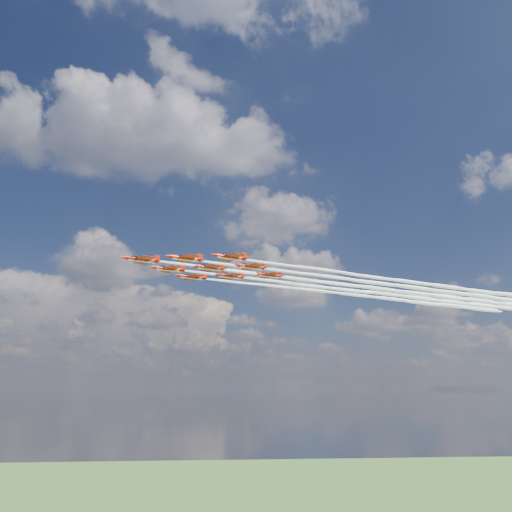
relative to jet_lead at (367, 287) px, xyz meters
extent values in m
cylinder|color=red|center=(-65.97, -28.42, 0.00)|extent=(7.06, 3.79, 1.00)
cone|color=red|center=(-70.13, -30.21, 0.00)|extent=(2.06, 1.64, 1.00)
cone|color=red|center=(-62.05, -26.73, 0.00)|extent=(1.61, 1.37, 0.91)
ellipsoid|color=black|center=(-67.63, -29.14, 0.41)|extent=(2.06, 1.51, 0.65)
cube|color=red|center=(-65.55, -28.24, -0.05)|extent=(5.97, 8.82, 0.13)
cube|color=red|center=(-62.63, -26.98, 0.00)|extent=(2.46, 3.50, 0.11)
cube|color=red|center=(-62.47, -26.91, 0.82)|extent=(1.38, 0.69, 1.63)
cube|color=silver|center=(-65.97, -28.42, -0.45)|extent=(6.57, 3.44, 0.11)
cylinder|color=red|center=(-55.15, -30.62, 0.00)|extent=(7.06, 3.79, 1.00)
cone|color=red|center=(-59.32, -32.42, 0.00)|extent=(2.06, 1.64, 1.00)
cone|color=red|center=(-51.23, -28.93, 0.00)|extent=(1.61, 1.37, 0.91)
ellipsoid|color=black|center=(-56.82, -31.34, 0.41)|extent=(2.06, 1.51, 0.65)
cube|color=red|center=(-54.73, -30.44, -0.05)|extent=(5.97, 8.82, 0.13)
cube|color=red|center=(-51.82, -29.18, 0.00)|extent=(2.46, 3.50, 0.11)
cube|color=red|center=(-51.65, -29.11, 0.82)|extent=(1.38, 0.69, 1.63)
cube|color=silver|center=(-55.15, -30.62, -0.45)|extent=(6.57, 3.44, 0.11)
cylinder|color=red|center=(-60.14, -19.05, 0.00)|extent=(7.06, 3.79, 1.00)
cone|color=red|center=(-64.31, -20.84, 0.00)|extent=(2.06, 1.64, 1.00)
cone|color=red|center=(-56.22, -17.36, 0.00)|extent=(1.61, 1.37, 0.91)
ellipsoid|color=black|center=(-61.80, -19.77, 0.41)|extent=(2.06, 1.51, 0.65)
cube|color=red|center=(-59.72, -18.87, -0.05)|extent=(5.97, 8.82, 0.13)
cube|color=red|center=(-56.80, -17.61, 0.00)|extent=(2.46, 3.50, 0.11)
cube|color=red|center=(-56.64, -17.54, 0.82)|extent=(1.38, 0.69, 1.63)
cube|color=silver|center=(-60.14, -19.05, -0.45)|extent=(6.57, 3.44, 0.11)
cylinder|color=red|center=(-44.34, -32.82, 0.00)|extent=(7.06, 3.79, 1.00)
cone|color=red|center=(-48.50, -34.62, 0.00)|extent=(2.06, 1.64, 1.00)
cone|color=red|center=(-40.42, -31.13, 0.00)|extent=(1.61, 1.37, 0.91)
ellipsoid|color=black|center=(-46.00, -33.54, 0.41)|extent=(2.06, 1.51, 0.65)
cube|color=red|center=(-43.92, -32.64, -0.05)|extent=(5.97, 8.82, 0.13)
cube|color=red|center=(-41.00, -31.39, 0.00)|extent=(2.46, 3.50, 0.11)
cube|color=red|center=(-40.84, -31.31, 0.82)|extent=(1.38, 0.69, 1.63)
cube|color=silver|center=(-44.34, -32.82, -0.45)|extent=(6.57, 3.44, 0.11)
cylinder|color=red|center=(-49.32, -21.25, 0.00)|extent=(7.06, 3.79, 1.00)
cone|color=red|center=(-53.49, -23.04, 0.00)|extent=(2.06, 1.64, 1.00)
cone|color=red|center=(-45.41, -19.56, 0.00)|extent=(1.61, 1.37, 0.91)
ellipsoid|color=black|center=(-50.99, -21.97, 0.41)|extent=(2.06, 1.51, 0.65)
cube|color=red|center=(-48.91, -21.07, -0.05)|extent=(5.97, 8.82, 0.13)
cube|color=red|center=(-45.99, -19.81, 0.00)|extent=(2.46, 3.50, 0.11)
cube|color=red|center=(-45.82, -19.74, 0.82)|extent=(1.38, 0.69, 1.63)
cube|color=silver|center=(-49.32, -21.25, -0.45)|extent=(6.57, 3.44, 0.11)
cylinder|color=red|center=(-54.31, -9.68, 0.00)|extent=(7.06, 3.79, 1.00)
cone|color=red|center=(-58.48, -11.47, 0.00)|extent=(2.06, 1.64, 1.00)
cone|color=red|center=(-50.39, -7.99, 0.00)|extent=(1.61, 1.37, 0.91)
ellipsoid|color=black|center=(-55.98, -10.39, 0.41)|extent=(2.06, 1.51, 0.65)
cube|color=red|center=(-53.89, -9.50, -0.05)|extent=(5.97, 8.82, 0.13)
cube|color=red|center=(-50.97, -8.24, 0.00)|extent=(2.46, 3.50, 0.11)
cube|color=red|center=(-50.81, -8.17, 0.82)|extent=(1.38, 0.69, 1.63)
cube|color=silver|center=(-54.31, -9.68, -0.45)|extent=(6.57, 3.44, 0.11)
cylinder|color=red|center=(-38.51, -23.45, 0.00)|extent=(7.06, 3.79, 1.00)
cone|color=red|center=(-42.68, -25.25, 0.00)|extent=(2.06, 1.64, 1.00)
cone|color=red|center=(-34.59, -21.76, 0.00)|extent=(1.61, 1.37, 0.91)
ellipsoid|color=black|center=(-40.18, -24.17, 0.41)|extent=(2.06, 1.51, 0.65)
cube|color=red|center=(-38.09, -23.27, -0.05)|extent=(5.97, 8.82, 0.13)
cube|color=red|center=(-35.17, -22.01, 0.00)|extent=(2.46, 3.50, 0.11)
cube|color=red|center=(-35.01, -21.94, 0.82)|extent=(1.38, 0.69, 1.63)
cube|color=silver|center=(-38.51, -23.45, -0.45)|extent=(6.57, 3.44, 0.11)
cylinder|color=red|center=(-43.49, -11.88, 0.00)|extent=(7.06, 3.79, 1.00)
cone|color=red|center=(-47.66, -13.67, 0.00)|extent=(2.06, 1.64, 1.00)
cone|color=red|center=(-39.58, -10.19, 0.00)|extent=(1.61, 1.37, 0.91)
ellipsoid|color=black|center=(-45.16, -12.60, 0.41)|extent=(2.06, 1.51, 0.65)
cube|color=red|center=(-43.08, -11.70, -0.05)|extent=(5.97, 8.82, 0.13)
cube|color=red|center=(-40.16, -10.44, 0.00)|extent=(2.46, 3.50, 0.11)
cube|color=red|center=(-39.99, -10.37, 0.82)|extent=(1.38, 0.69, 1.63)
cube|color=silver|center=(-43.49, -11.88, -0.45)|extent=(6.57, 3.44, 0.11)
cylinder|color=red|center=(-32.68, -14.08, 0.00)|extent=(7.06, 3.79, 1.00)
cone|color=red|center=(-36.85, -15.87, 0.00)|extent=(2.06, 1.64, 1.00)
cone|color=red|center=(-28.76, -12.39, 0.00)|extent=(1.61, 1.37, 0.91)
ellipsoid|color=black|center=(-34.35, -14.80, 0.41)|extent=(2.06, 1.51, 0.65)
cube|color=red|center=(-32.26, -13.90, -0.05)|extent=(5.97, 8.82, 0.13)
cube|color=red|center=(-29.35, -12.64, 0.00)|extent=(2.46, 3.50, 0.11)
cube|color=red|center=(-29.18, -12.57, 0.82)|extent=(1.38, 0.69, 1.63)
cube|color=silver|center=(-32.68, -14.08, -0.45)|extent=(6.57, 3.44, 0.11)
camera|label=1|loc=(-48.80, -149.50, -30.97)|focal=35.00mm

